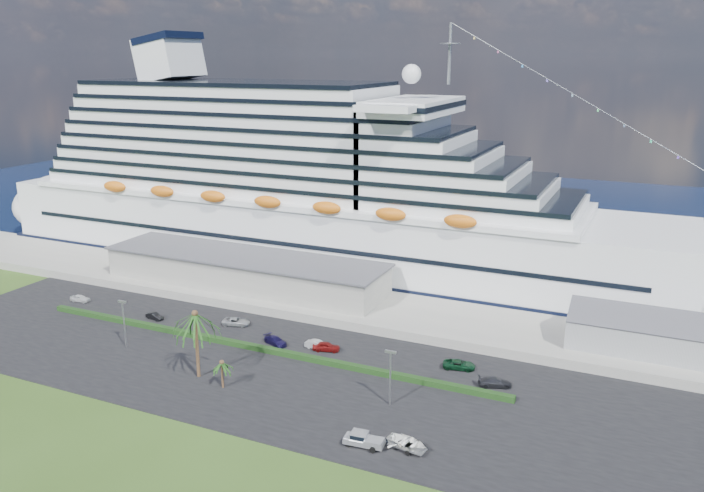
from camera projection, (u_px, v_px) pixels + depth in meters
The scene contains 22 objects.
ground at pixel (239, 402), 98.01m from camera, with size 420.00×420.00×0.00m, color #304B19.
asphalt_lot at pixel (278, 370), 107.63m from camera, with size 140.00×38.00×0.12m, color black.
wharf at pixel (354, 306), 132.79m from camera, with size 240.00×20.00×1.80m, color gray.
water at pixel (475, 215), 211.84m from camera, with size 420.00×160.00×0.02m, color black.
cruise_ship at pixel (313, 195), 158.18m from camera, with size 191.00×38.00×54.00m.
terminal_building at pixel (245, 269), 141.70m from camera, with size 61.00×15.00×6.30m.
port_shed at pixel (647, 333), 111.01m from camera, with size 24.00×12.31×7.37m.
hedge at pixel (252, 347), 115.07m from camera, with size 88.00×1.10×0.90m, color black.
lamp_post_left at pixel (124, 318), 114.80m from camera, with size 1.60×0.35×8.27m.
lamp_post_right at pixel (390, 371), 95.56m from camera, with size 1.60×0.35×8.27m.
palm_tall at pixel (195, 321), 103.04m from camera, with size 8.82×8.82×11.13m.
palm_short at pixel (222, 366), 101.02m from camera, with size 3.53×3.53×4.56m.
parked_car_0 at pixel (80, 298), 137.17m from camera, with size 1.63×4.06×1.38m, color silver.
parked_car_1 at pixel (155, 316), 128.05m from camera, with size 1.29×3.71×1.22m, color black.
parked_car_2 at pixel (236, 322), 125.20m from camera, with size 2.31×5.01×1.39m, color #9DA1A6.
parked_car_3 at pixel (275, 341), 116.88m from camera, with size 1.93×4.74×1.38m, color #17113E.
parked_car_4 at pixel (326, 347), 114.34m from camera, with size 1.84×4.57×1.56m, color maroon.
parked_car_5 at pixel (317, 345), 115.22m from camera, with size 1.50×4.29×1.41m, color #BABDC2.
parked_car_6 at pixel (459, 365), 107.84m from camera, with size 2.35×5.09×1.41m, color #0D351D.
parked_car_7 at pixel (495, 382), 102.07m from camera, with size 2.01×4.95×1.44m, color #232429.
pickup_truck at pixel (363, 439), 86.37m from camera, with size 5.36×2.38×1.84m.
boat_trailer at pixel (407, 443), 85.32m from camera, with size 6.27×4.54×1.74m.
Camera 1 is at (51.48, -73.63, 47.89)m, focal length 35.00 mm.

